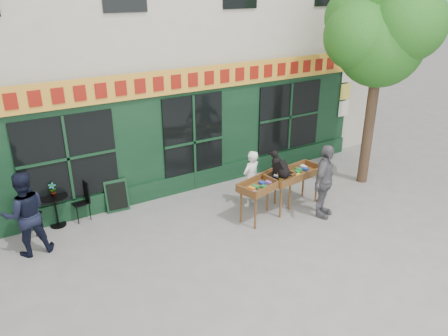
% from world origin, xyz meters
% --- Properties ---
extents(ground, '(80.00, 80.00, 0.00)m').
position_xyz_m(ground, '(0.00, 0.00, 0.00)').
color(ground, slate).
rests_on(ground, ground).
extents(street_tree, '(3.05, 2.90, 5.60)m').
position_xyz_m(street_tree, '(4.34, 0.36, 4.11)').
color(street_tree, '#382619').
rests_on(street_tree, ground).
extents(book_cart_center, '(1.61, 0.98, 0.99)m').
position_xyz_m(book_cart_center, '(0.75, 0.09, 0.82)').
color(book_cart_center, brown).
rests_on(book_cart_center, ground).
extents(dog, '(0.48, 0.67, 0.60)m').
position_xyz_m(dog, '(1.10, 0.04, 1.29)').
color(dog, black).
rests_on(dog, book_cart_center).
extents(woman, '(0.60, 0.47, 1.46)m').
position_xyz_m(woman, '(0.75, 0.74, 0.73)').
color(woman, white).
rests_on(woman, ground).
extents(book_cart_right, '(1.57, 0.82, 0.99)m').
position_xyz_m(book_cart_right, '(1.61, 0.15, 0.82)').
color(book_cart_right, brown).
rests_on(book_cart_right, ground).
extents(man_right, '(1.14, 0.88, 1.80)m').
position_xyz_m(man_right, '(1.91, -0.60, 0.90)').
color(man_right, '#56565B').
rests_on(man_right, ground).
extents(bistro_table, '(0.60, 0.60, 0.76)m').
position_xyz_m(bistro_table, '(-3.65, 2.20, 0.54)').
color(bistro_table, black).
rests_on(bistro_table, ground).
extents(bistro_chair_left, '(0.51, 0.51, 0.95)m').
position_xyz_m(bistro_chair_left, '(-4.27, 2.21, 0.56)').
color(bistro_chair_left, black).
rests_on(bistro_chair_left, ground).
extents(bistro_chair_right, '(0.42, 0.41, 0.95)m').
position_xyz_m(bistro_chair_right, '(-3.01, 2.21, 0.56)').
color(bistro_chair_right, black).
rests_on(bistro_chair_right, ground).
extents(potted_plant, '(0.20, 0.17, 0.32)m').
position_xyz_m(potted_plant, '(-3.65, 2.20, 0.93)').
color(potted_plant, gray).
rests_on(potted_plant, bistro_table).
extents(man_left, '(0.90, 0.71, 1.81)m').
position_xyz_m(man_left, '(-4.35, 1.36, 0.91)').
color(man_left, black).
rests_on(man_left, ground).
extents(chalkboard, '(0.57, 0.24, 0.79)m').
position_xyz_m(chalkboard, '(-2.21, 2.19, 0.40)').
color(chalkboard, black).
rests_on(chalkboard, ground).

